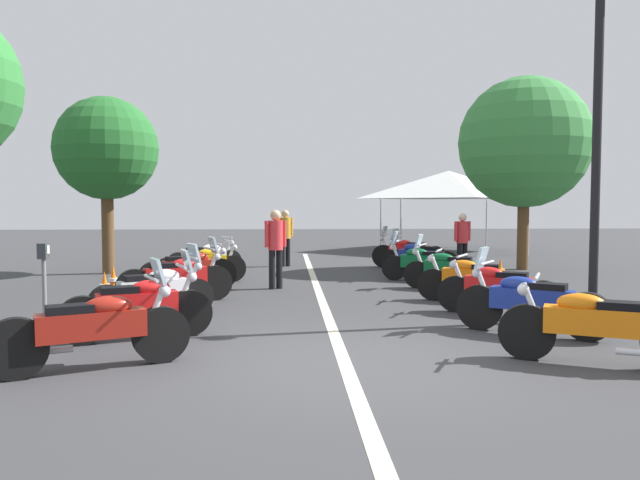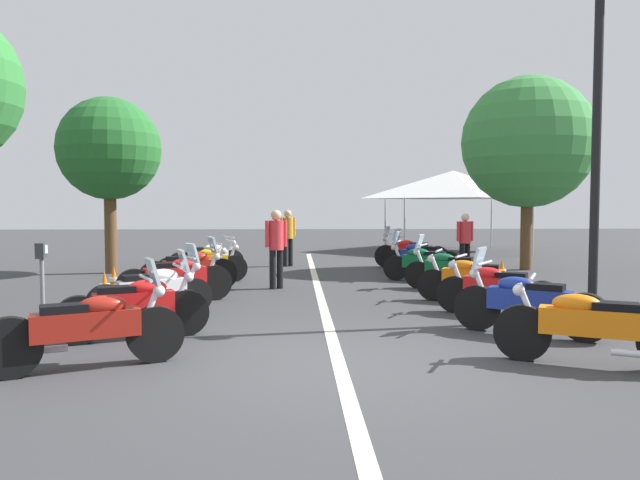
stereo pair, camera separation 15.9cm
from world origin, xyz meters
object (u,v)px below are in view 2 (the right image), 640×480
(roadside_tree_2, at_px, (109,150))
(event_tent, at_px, (453,185))
(motorcycle_left_row_4, at_px, (190,269))
(bystander_0, at_px, (465,238))
(motorcycle_left_row_3, at_px, (177,277))
(motorcycle_right_row_3, at_px, (472,279))
(motorcycle_right_row_2, at_px, (496,289))
(bystander_3, at_px, (276,243))
(motorcycle_left_row_5, at_px, (203,264))
(street_lamp_twin_globe, at_px, (598,87))
(parking_meter, at_px, (42,270))
(motorcycle_right_row_1, at_px, (527,302))
(traffic_cone_1, at_px, (105,288))
(roadside_tree_1, at_px, (528,143))
(motorcycle_right_row_5, at_px, (424,262))
(motorcycle_right_row_7, at_px, (410,252))
(traffic_cone_0, at_px, (502,273))
(motorcycle_right_row_6, at_px, (421,257))
(motorcycle_right_row_0, at_px, (591,326))
(motorcycle_right_row_4, at_px, (449,269))
(motorcycle_left_row_2, at_px, (154,290))
(motorcycle_left_row_6, at_px, (208,258))
(motorcycle_left_row_1, at_px, (136,305))
(motorcycle_left_row_0, at_px, (89,327))
(traffic_cone_2, at_px, (114,282))
(bystander_2, at_px, (288,233))

(roadside_tree_2, xyz_separation_m, event_tent, (7.54, -11.21, -0.66))
(motorcycle_left_row_4, distance_m, bystander_0, 7.68)
(motorcycle_left_row_3, relative_size, motorcycle_right_row_3, 1.03)
(motorcycle_right_row_2, height_order, bystander_3, bystander_3)
(motorcycle_left_row_5, bearing_deg, motorcycle_right_row_3, -51.47)
(street_lamp_twin_globe, bearing_deg, motorcycle_right_row_2, 71.13)
(parking_meter, bearing_deg, motorcycle_right_row_1, -6.40)
(traffic_cone_1, height_order, bystander_0, bystander_0)
(motorcycle_left_row_4, bearing_deg, roadside_tree_1, -0.97)
(motorcycle_right_row_5, relative_size, motorcycle_right_row_7, 0.96)
(motorcycle_right_row_5, xyz_separation_m, event_tent, (9.66, -3.18, 2.19))
(traffic_cone_0, height_order, bystander_3, bystander_3)
(motorcycle_right_row_6, xyz_separation_m, parking_meter, (-7.11, 6.90, 0.43))
(motorcycle_right_row_1, height_order, parking_meter, parking_meter)
(motorcycle_left_row_5, relative_size, motorcycle_right_row_0, 1.02)
(traffic_cone_0, bearing_deg, motorcycle_right_row_5, 63.34)
(motorcycle_right_row_2, bearing_deg, bystander_3, -12.30)
(motorcycle_left_row_5, distance_m, motorcycle_right_row_0, 9.43)
(motorcycle_right_row_4, relative_size, street_lamp_twin_globe, 0.34)
(motorcycle_left_row_2, xyz_separation_m, event_tent, (14.21, -8.55, 2.19))
(motorcycle_left_row_6, bearing_deg, motorcycle_left_row_4, -122.29)
(motorcycle_left_row_4, height_order, roadside_tree_2, roadside_tree_2)
(motorcycle_right_row_5, bearing_deg, motorcycle_right_row_7, -71.88)
(event_tent, bearing_deg, motorcycle_left_row_1, 151.90)
(motorcycle_left_row_0, bearing_deg, traffic_cone_1, 80.33)
(traffic_cone_2, bearing_deg, roadside_tree_1, -65.48)
(motorcycle_right_row_0, height_order, traffic_cone_1, motorcycle_right_row_0)
(motorcycle_right_row_1, relative_size, event_tent, 0.35)
(traffic_cone_2, bearing_deg, motorcycle_right_row_7, -53.48)
(motorcycle_right_row_4, distance_m, roadside_tree_2, 9.44)
(motorcycle_left_row_0, xyz_separation_m, traffic_cone_2, (5.53, 1.35, -0.18))
(traffic_cone_1, bearing_deg, motorcycle_right_row_2, -102.44)
(motorcycle_right_row_3, relative_size, street_lamp_twin_globe, 0.36)
(motorcycle_right_row_0, bearing_deg, bystander_3, -34.56)
(motorcycle_left_row_6, xyz_separation_m, roadside_tree_2, (0.62, 2.66, 2.85))
(motorcycle_left_row_6, relative_size, motorcycle_right_row_5, 0.94)
(motorcycle_right_row_3, bearing_deg, motorcycle_right_row_2, 113.05)
(traffic_cone_1, bearing_deg, motorcycle_right_row_3, -91.17)
(motorcycle_right_row_7, distance_m, street_lamp_twin_globe, 8.79)
(motorcycle_left_row_0, height_order, traffic_cone_1, motorcycle_left_row_0)
(motorcycle_left_row_4, height_order, motorcycle_left_row_5, motorcycle_left_row_4)
(motorcycle_right_row_4, bearing_deg, motorcycle_right_row_3, 117.06)
(motorcycle_right_row_0, height_order, bystander_2, bystander_2)
(motorcycle_left_row_6, distance_m, traffic_cone_2, 3.85)
(traffic_cone_2, height_order, roadside_tree_2, roadside_tree_2)
(roadside_tree_2, bearing_deg, traffic_cone_1, -164.69)
(motorcycle_right_row_1, distance_m, traffic_cone_1, 7.41)
(motorcycle_left_row_5, distance_m, roadside_tree_1, 9.59)
(event_tent, bearing_deg, motorcycle_right_row_0, 170.43)
(motorcycle_left_row_5, height_order, motorcycle_right_row_5, motorcycle_right_row_5)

